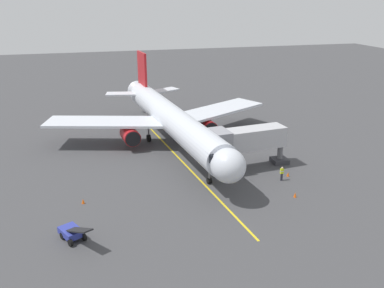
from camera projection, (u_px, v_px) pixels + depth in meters
The scene contains 10 objects.
ground_plane at pixel (170, 145), 59.74m from camera, with size 220.00×220.00×0.00m, color #424244.
apron_lead_in_line at pixel (182, 161), 53.79m from camera, with size 0.24×40.00×0.01m, color yellow.
airplane at pixel (171, 119), 58.12m from camera, with size 34.61×40.35×11.50m.
jet_bridge at pixel (242, 141), 50.14m from camera, with size 11.51×3.98×5.40m.
ground_crew_marshaller at pixel (282, 173), 47.92m from camera, with size 0.41×0.27×1.71m.
belt_loader_near_nose at pixel (72, 232), 36.33m from camera, with size 3.17×4.62×2.32m.
safety_cone_nose_left at pixel (278, 161), 53.18m from camera, with size 0.32×0.32×0.55m, color #F2590F.
safety_cone_nose_right at pixel (295, 195), 44.10m from camera, with size 0.32×0.32×0.55m, color #F2590F.
safety_cone_wing_port at pixel (288, 174), 49.22m from camera, with size 0.32×0.32×0.55m, color #F2590F.
safety_cone_wing_starboard at pixel (83, 201), 42.75m from camera, with size 0.32×0.32×0.55m, color #F2590F.
Camera 1 is at (11.53, 55.05, 20.41)m, focal length 38.45 mm.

